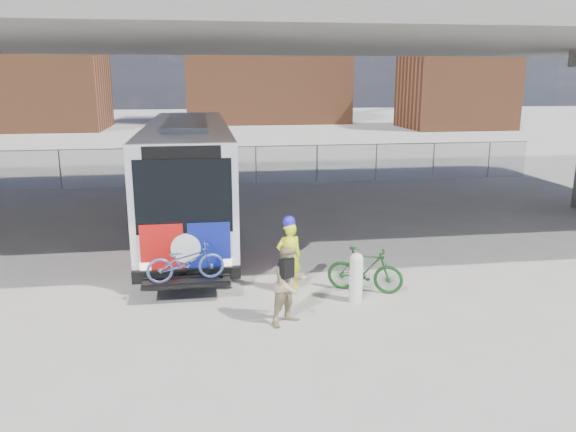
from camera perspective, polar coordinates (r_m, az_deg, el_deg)
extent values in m
plane|color=#9E9991|center=(15.61, -2.63, -4.84)|extent=(160.00, 160.00, 0.00)
cube|color=silver|center=(19.15, -10.03, 4.48)|extent=(2.55, 12.00, 3.20)
cube|color=black|center=(19.55, -10.09, 6.57)|extent=(2.61, 11.00, 1.28)
cube|color=black|center=(13.23, -10.56, 1.99)|extent=(2.24, 0.12, 1.76)
cube|color=black|center=(13.06, -10.76, 6.39)|extent=(1.78, 0.12, 0.30)
cube|color=black|center=(13.64, -10.22, -5.86)|extent=(2.55, 0.20, 0.30)
cube|color=#AF0F0D|center=(13.50, -12.68, -3.29)|extent=(1.00, 0.08, 1.20)
cube|color=navy|center=(13.46, -8.00, -3.13)|extent=(1.00, 0.08, 1.20)
cylinder|color=silver|center=(13.45, -10.34, -3.24)|extent=(0.70, 0.06, 0.70)
cube|color=gray|center=(18.96, -10.25, 9.47)|extent=(1.28, 7.20, 0.14)
cube|color=black|center=(13.17, -10.27, -6.59)|extent=(2.00, 0.70, 0.06)
cylinder|color=black|center=(15.27, -14.44, -3.74)|extent=(0.30, 1.00, 1.00)
cylinder|color=black|center=(15.20, -5.74, -3.44)|extent=(0.30, 1.00, 1.00)
cylinder|color=black|center=(23.59, -12.51, 2.53)|extent=(0.30, 1.00, 1.00)
cylinder|color=black|center=(23.54, -6.89, 2.74)|extent=(0.30, 1.00, 1.00)
cube|color=#AF0F0D|center=(15.65, -14.96, -0.30)|extent=(0.06, 2.60, 1.70)
cube|color=navy|center=(17.20, -14.42, 0.99)|extent=(0.06, 1.40, 1.70)
cube|color=#AF0F0D|center=(15.57, -5.38, 0.05)|extent=(0.06, 2.60, 1.70)
cube|color=navy|center=(17.13, -5.71, 1.31)|extent=(0.06, 1.40, 1.70)
imported|color=#435993|center=(13.01, -10.36, -4.55)|extent=(1.84, 0.90, 0.93)
cube|color=#605E59|center=(18.85, -4.25, 19.15)|extent=(40.00, 16.00, 1.50)
cylinder|color=gray|center=(27.79, -22.14, 4.35)|extent=(0.06, 0.06, 1.80)
cylinder|color=gray|center=(27.13, -13.88, 4.77)|extent=(0.06, 0.06, 1.80)
cylinder|color=gray|center=(27.07, -5.39, 5.09)|extent=(0.06, 0.06, 1.80)
cylinder|color=gray|center=(27.58, 2.96, 5.29)|extent=(0.06, 0.06, 1.80)
cylinder|color=gray|center=(28.66, 10.86, 5.39)|extent=(0.06, 0.06, 1.80)
cylinder|color=gray|center=(30.22, 18.06, 5.38)|extent=(0.06, 0.06, 1.80)
plane|color=gray|center=(27.07, -5.39, 5.09)|extent=(30.00, 0.00, 30.00)
cube|color=gray|center=(26.94, -5.44, 7.02)|extent=(30.00, 0.05, 0.04)
cube|color=brown|center=(61.94, -24.78, 12.63)|extent=(14.00, 10.00, 10.00)
cube|color=brown|center=(67.14, -2.36, 14.70)|extent=(18.00, 12.00, 12.00)
cube|color=brown|center=(60.38, 16.69, 12.35)|extent=(10.00, 8.00, 8.00)
cylinder|color=brown|center=(71.81, 4.06, 19.83)|extent=(2.20, 2.20, 25.00)
cylinder|color=white|center=(12.97, 6.92, -6.52)|extent=(0.30, 0.30, 1.01)
sphere|color=white|center=(12.80, 6.98, -4.39)|extent=(0.30, 0.30, 0.30)
imported|color=#ECFF1A|center=(13.41, 0.10, -4.18)|extent=(0.68, 0.51, 1.69)
sphere|color=#211AE4|center=(13.17, 0.11, -0.60)|extent=(0.29, 0.29, 0.29)
imported|color=tan|center=(11.65, 0.18, -6.95)|extent=(1.06, 1.01, 1.73)
sphere|color=#CBDE17|center=(11.37, 0.19, -2.79)|extent=(0.30, 0.30, 0.30)
cube|color=black|center=(11.34, -0.11, -5.32)|extent=(0.32, 0.29, 0.40)
imported|color=#164518|center=(13.57, 7.83, -5.43)|extent=(1.87, 1.24, 1.10)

